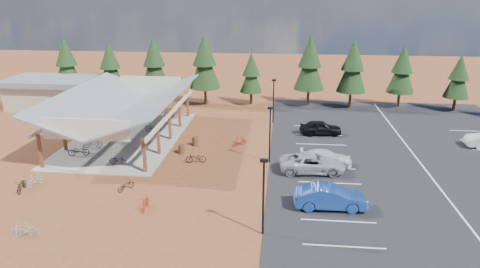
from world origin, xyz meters
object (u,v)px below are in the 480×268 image
Objects in this scene: bike_0 at (79,151)px; bike_16 at (196,158)px; bike_1 at (92,142)px; bike_6 at (152,128)px; bike_3 at (129,118)px; bike_pavilion at (124,103)px; trash_bin_1 at (195,141)px; bike_11 at (145,202)px; bike_8 at (22,185)px; car_4 at (321,128)px; bike_4 at (118,160)px; bike_12 at (126,185)px; car_2 at (312,163)px; lamp_post_0 at (263,192)px; bike_9 at (35,180)px; bike_5 at (127,142)px; bike_7 at (171,114)px; bike_2 at (111,121)px; bike_13 at (24,230)px; car_3 at (326,158)px; trash_bin_0 at (181,149)px; lamp_post_1 at (270,131)px; outbuilding at (52,92)px; car_1 at (330,197)px; bike_15 at (239,141)px; lamp_post_2 at (273,98)px.

bike_0 is 1.06× the size of bike_16.
bike_6 is (4.41, 5.25, -0.06)m from bike_1.
bike_pavilion is at bearing -163.53° from bike_3.
bike_11 is at bearing -94.04° from trash_bin_1.
car_4 reaches higher than bike_8.
bike_4 is 6.83m from bike_16.
bike_12 is 15.41m from car_2.
lamp_post_0 is 3.40× the size of bike_9.
bike_7 is (1.77, 10.12, -0.02)m from bike_5.
bike_2 is at bearing 133.56° from bike_3.
bike_6 is at bearing 7.26° from bike_4.
car_3 is at bearing 110.92° from bike_13.
trash_bin_0 is at bearing -29.13° from bike_pavilion.
bike_7 is at bearing 118.61° from trash_bin_1.
bike_1 is at bearing 175.24° from bike_13.
bike_6 is (-12.87, 6.93, -2.38)m from lamp_post_1.
bike_4 is 0.96× the size of bike_7.
outbuilding is at bearing 64.89° from car_3.
trash_bin_1 is at bearing -107.90° from bike_6.
bike_7 is 19.94m from bike_9.
bike_2 reaches higher than bike_11.
lamp_post_0 is 22.17m from bike_1.
bike_3 is at bearing 143.81° from trash_bin_1.
outbuilding is 12.22× the size of trash_bin_1.
bike_12 is (-10.87, 5.18, -2.58)m from lamp_post_0.
bike_5 is at bearing -179.70° from bike_6.
bike_pavilion reaches higher than bike_4.
car_1 is at bearing 45.97° from bike_16.
bike_15 is at bearing 133.26° from bike_16.
bike_0 reaches higher than bike_15.
bike_6 reaches higher than trash_bin_1.
bike_3 is 1.06× the size of bike_9.
lamp_post_1 is at bearing -106.51° from bike_1.
bike_3 is at bearing 119.24° from bike_7.
bike_12 is at bearing -70.75° from bike_pavilion.
car_3 reaches higher than trash_bin_0.
bike_13 is (-2.72, -26.12, -0.14)m from bike_7.
trash_bin_0 is at bearing -128.04° from lamp_post_2.
trash_bin_0 is 12.37m from bike_3.
bike_0 is at bearing -175.86° from bike_2.
bike_15 is (11.89, -1.13, -3.35)m from bike_pavilion.
trash_bin_0 reaches higher than bike_12.
car_1 reaches higher than bike_5.
trash_bin_0 is 0.48× the size of bike_8.
bike_3 is 0.31× the size of car_1.
bike_6 is at bearing 47.32° from car_1.
lamp_post_1 is 3.28× the size of bike_13.
lamp_post_0 is at bearing -64.32° from trash_bin_1.
trash_bin_1 is 13.48m from car_4.
bike_5 is at bearing -70.86° from bike_pavilion.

